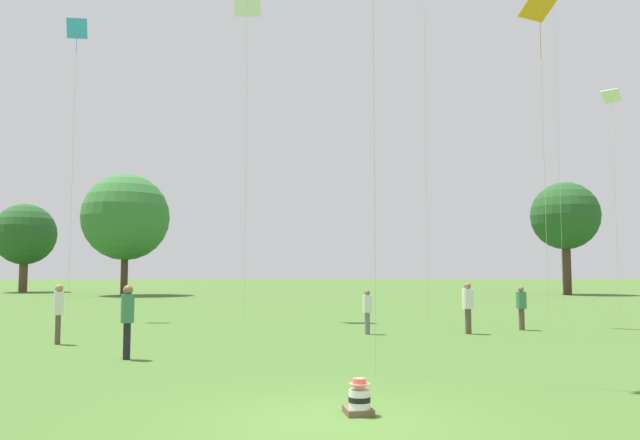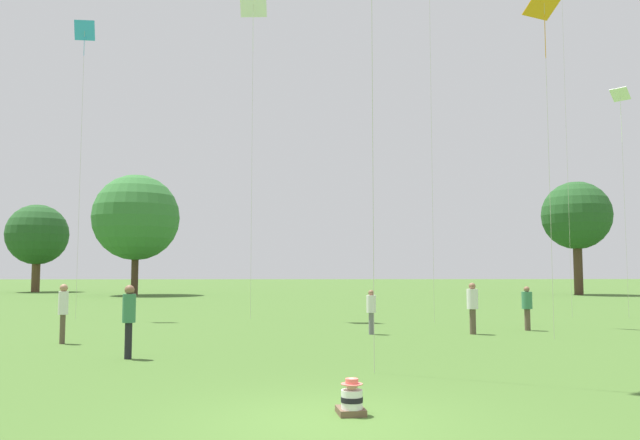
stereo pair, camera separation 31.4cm
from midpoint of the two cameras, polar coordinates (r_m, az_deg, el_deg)
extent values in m
plane|color=#426628|center=(9.56, 1.47, -17.95)|extent=(300.00, 300.00, 0.00)
cube|color=brown|center=(10.02, 3.77, -17.03)|extent=(0.46, 0.55, 0.10)
cylinder|color=white|center=(9.89, 3.88, -16.05)|extent=(0.36, 0.36, 0.28)
cylinder|color=black|center=(9.89, 3.88, -16.05)|extent=(0.37, 0.37, 0.08)
sphere|color=#DBAD89|center=(9.85, 3.87, -14.76)|extent=(0.20, 0.20, 0.20)
cylinder|color=#E0665B|center=(9.85, 3.87, -14.73)|extent=(0.33, 0.33, 0.01)
cylinder|color=#E0665B|center=(9.84, 3.87, -14.51)|extent=(0.20, 0.20, 0.09)
cylinder|color=brown|center=(20.52, -22.08, -9.23)|extent=(0.20, 0.20, 0.88)
cylinder|color=silver|center=(20.47, -22.01, -7.04)|extent=(0.37, 0.37, 0.69)
sphere|color=#A37556|center=(20.45, -21.97, -5.79)|extent=(0.24, 0.24, 0.24)
cylinder|color=brown|center=(22.55, 14.19, -8.99)|extent=(0.22, 0.22, 0.87)
cylinder|color=silver|center=(22.50, 14.15, -7.02)|extent=(0.40, 0.40, 0.69)
sphere|color=brown|center=(22.49, 14.13, -5.89)|extent=(0.24, 0.24, 0.24)
cylinder|color=black|center=(16.51, -16.59, -10.54)|extent=(0.25, 0.25, 0.90)
cylinder|color=#387A51|center=(16.45, -16.53, -7.74)|extent=(0.45, 0.45, 0.71)
sphere|color=brown|center=(16.43, -16.49, -6.14)|extent=(0.24, 0.24, 0.24)
cylinder|color=brown|center=(24.50, 18.79, -8.62)|extent=(0.23, 0.23, 0.79)
cylinder|color=#387A51|center=(24.46, 18.75, -6.97)|extent=(0.42, 0.42, 0.63)
sphere|color=brown|center=(24.44, 18.72, -6.02)|extent=(0.21, 0.21, 0.21)
cylinder|color=slate|center=(21.92, 5.13, -9.40)|extent=(0.23, 0.23, 0.75)
cylinder|color=silver|center=(21.87, 5.12, -7.65)|extent=(0.41, 0.41, 0.59)
sphere|color=brown|center=(21.85, 5.11, -6.65)|extent=(0.20, 0.20, 0.20)
cylinder|color=#BCB7A8|center=(14.56, 5.42, 15.40)|extent=(0.01, 0.01, 14.36)
cube|color=#339EDB|center=(32.90, -20.46, 15.94)|extent=(0.95, 0.31, 0.91)
cylinder|color=#339EDB|center=(32.63, -20.50, 14.66)|extent=(0.02, 0.02, 0.90)
cylinder|color=#BCB7A8|center=(31.20, -20.81, 4.15)|extent=(0.01, 0.01, 13.60)
cylinder|color=#BCB7A8|center=(28.34, 10.42, 11.87)|extent=(0.01, 0.01, 20.43)
cube|color=orange|center=(23.42, 20.19, 18.14)|extent=(1.41, 1.30, 0.71)
cylinder|color=orange|center=(23.00, 20.27, 15.50)|extent=(0.02, 0.02, 1.50)
cylinder|color=#BCB7A8|center=(21.90, 20.60, 4.54)|extent=(0.01, 0.01, 11.15)
cube|color=white|center=(31.62, -5.82, 19.10)|extent=(1.28, 0.65, 1.13)
cylinder|color=white|center=(31.08, -5.84, 16.74)|extent=(0.02, 0.02, 1.92)
cylinder|color=#BCB7A8|center=(29.42, -5.94, 5.68)|extent=(0.01, 0.01, 14.91)
cube|color=white|center=(33.73, 26.00, 10.29)|extent=(1.01, 1.01, 0.50)
cylinder|color=white|center=(33.43, 26.08, 8.12)|extent=(0.02, 0.02, 2.06)
cylinder|color=#BCB7A8|center=(32.81, 26.33, 1.28)|extent=(0.01, 0.01, 10.61)
cylinder|color=#BCB7A8|center=(33.05, 21.76, 10.51)|extent=(0.01, 0.01, 21.30)
cylinder|color=brown|center=(70.64, -24.42, -4.31)|extent=(0.82, 0.82, 4.21)
sphere|color=#235123|center=(70.74, -24.32, -1.21)|extent=(6.23, 6.23, 6.23)
cylinder|color=#473323|center=(58.38, -16.42, -4.23)|extent=(0.62, 0.62, 4.86)
sphere|color=#337033|center=(58.57, -16.32, 0.23)|extent=(7.73, 7.73, 7.73)
cylinder|color=#473323|center=(61.65, 22.66, -3.75)|extent=(0.79, 0.79, 5.54)
sphere|color=#235123|center=(61.85, 22.53, 0.40)|extent=(6.22, 6.22, 6.22)
camera|label=1|loc=(0.16, -89.41, -0.05)|focal=35.00mm
camera|label=2|loc=(0.16, 90.59, 0.05)|focal=35.00mm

